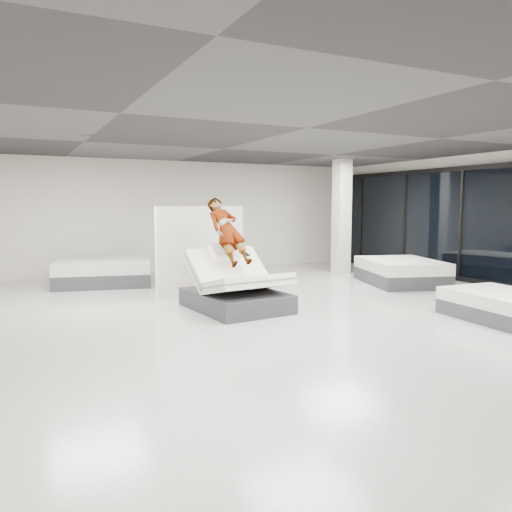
% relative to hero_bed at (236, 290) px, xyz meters
% --- Properties ---
extents(room, '(14.00, 14.04, 3.20)m').
position_rel_hero_bed_xyz_m(room, '(0.68, -1.35, 1.22)').
color(room, beige).
rests_on(room, ground).
extents(hero_bed, '(1.64, 2.08, 1.23)m').
position_rel_hero_bed_xyz_m(hero_bed, '(0.00, 0.00, 0.00)').
color(hero_bed, '#323337').
rests_on(hero_bed, floor).
extents(person, '(0.71, 1.49, 1.32)m').
position_rel_hero_bed_xyz_m(person, '(-0.03, 0.32, 0.83)').
color(person, slate).
rests_on(person, hero_bed).
extents(remote, '(0.06, 0.15, 0.08)m').
position_rel_hero_bed_xyz_m(remote, '(0.22, -0.01, 0.66)').
color(remote, black).
rests_on(remote, person).
extents(divider_panel, '(2.10, 0.41, 1.92)m').
position_rel_hero_bed_xyz_m(divider_panel, '(-0.02, 1.80, 0.58)').
color(divider_panel, white).
rests_on(divider_panel, floor).
extents(flat_bed_right_far, '(2.22, 2.57, 0.60)m').
position_rel_hero_bed_xyz_m(flat_bed_right_far, '(4.89, 0.95, -0.08)').
color(flat_bed_right_far, '#323337').
rests_on(flat_bed_right_far, floor).
extents(flat_bed_right_near, '(1.45, 1.85, 0.48)m').
position_rel_hero_bed_xyz_m(flat_bed_right_near, '(3.73, -2.76, -0.14)').
color(flat_bed_right_near, '#323337').
rests_on(flat_bed_right_near, floor).
extents(flat_bed_left_far, '(2.52, 2.11, 0.61)m').
position_rel_hero_bed_xyz_m(flat_bed_left_far, '(-1.72, 4.06, -0.08)').
color(flat_bed_left_far, '#323337').
rests_on(flat_bed_left_far, floor).
extents(column, '(0.40, 0.40, 3.20)m').
position_rel_hero_bed_xyz_m(column, '(4.68, 3.15, 1.22)').
color(column, silver).
rests_on(column, floor).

